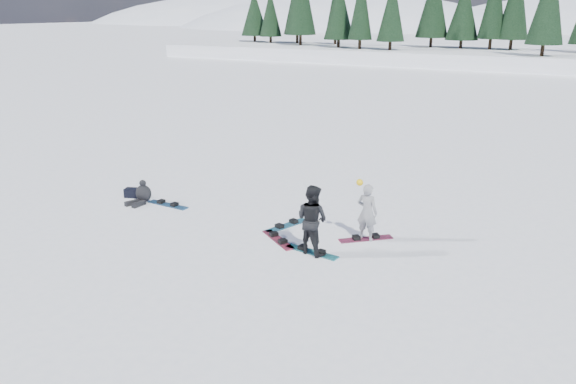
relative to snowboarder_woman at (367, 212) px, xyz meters
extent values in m
plane|color=white|center=(-0.32, -1.64, -0.81)|extent=(420.00, 420.00, 0.00)
cube|color=white|center=(-0.32, 53.36, -1.81)|extent=(90.00, 14.00, 5.00)
ellipsoid|color=white|center=(-70.32, 168.36, -14.42)|extent=(143.00, 110.00, 49.50)
ellipsoid|color=white|center=(-140.32, 208.36, -15.11)|extent=(169.00, 130.00, 52.00)
cone|color=black|center=(-38.32, 53.36, 4.44)|extent=(3.20, 3.20, 7.50)
cone|color=black|center=(-35.15, 53.36, 4.44)|extent=(3.20, 3.20, 7.50)
cone|color=black|center=(-31.98, 53.36, 4.44)|extent=(3.20, 3.20, 7.50)
cone|color=black|center=(-28.82, 53.36, 4.44)|extent=(3.20, 3.20, 7.50)
cone|color=black|center=(-25.65, 53.36, 4.44)|extent=(3.20, 3.20, 7.50)
cone|color=black|center=(-22.48, 53.36, 4.44)|extent=(3.20, 3.20, 7.50)
cone|color=black|center=(-19.32, 53.36, 4.44)|extent=(3.20, 3.20, 7.50)
cone|color=black|center=(-16.15, 53.36, 4.44)|extent=(3.20, 3.20, 7.50)
cone|color=black|center=(-12.98, 53.36, 4.44)|extent=(3.20, 3.20, 7.50)
cone|color=black|center=(-9.82, 53.36, 4.44)|extent=(3.20, 3.20, 7.50)
cone|color=black|center=(-6.65, 53.36, 4.44)|extent=(3.20, 3.20, 7.50)
cone|color=black|center=(-3.48, 53.36, 4.44)|extent=(3.20, 3.20, 7.50)
cone|color=black|center=(-0.32, 53.36, 4.44)|extent=(3.20, 3.20, 7.50)
imported|color=#949498|center=(0.00, 0.00, -0.01)|extent=(0.60, 0.42, 1.58)
sphere|color=yellow|center=(-0.20, -0.12, 0.83)|extent=(0.18, 0.18, 0.18)
imported|color=black|center=(-0.93, -1.48, 0.11)|extent=(1.02, 0.88, 1.83)
ellipsoid|color=black|center=(-7.50, -0.44, -0.51)|extent=(0.63, 0.57, 0.56)
sphere|color=black|center=(-7.50, -0.44, -0.16)|extent=(0.21, 0.21, 0.21)
cube|color=black|center=(-7.37, -0.84, -0.73)|extent=(0.19, 0.50, 0.14)
cube|color=black|center=(-7.64, -0.84, -0.73)|extent=(0.31, 0.51, 0.14)
cube|color=black|center=(-8.20, -0.24, -0.66)|extent=(0.52, 0.43, 0.30)
cube|color=maroon|center=(0.00, 0.00, -0.79)|extent=(1.32, 1.19, 0.03)
cube|color=teal|center=(-0.93, -1.48, -0.79)|extent=(1.52, 0.46, 0.03)
cube|color=#1A6C90|center=(-2.38, -0.14, -0.79)|extent=(0.76, 1.51, 0.03)
cube|color=maroon|center=(-2.09, -1.18, -0.79)|extent=(1.39, 1.09, 0.03)
cube|color=navy|center=(-6.61, -0.34, -0.79)|extent=(1.51, 0.35, 0.03)
camera|label=1|loc=(4.77, -13.52, 5.20)|focal=35.00mm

